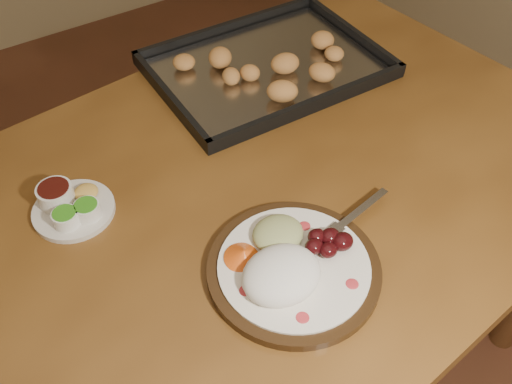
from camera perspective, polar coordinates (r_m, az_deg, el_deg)
dining_table at (r=1.10m, az=-2.49°, el=-4.29°), size 1.59×1.06×0.75m
dinner_plate at (r=0.91m, az=3.38°, el=-7.35°), size 0.37×0.28×0.06m
condiment_saucer at (r=1.05m, az=-18.12°, el=-1.29°), size 0.14×0.14×0.05m
baking_tray at (r=1.33m, az=1.08°, el=12.63°), size 0.51×0.38×0.05m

